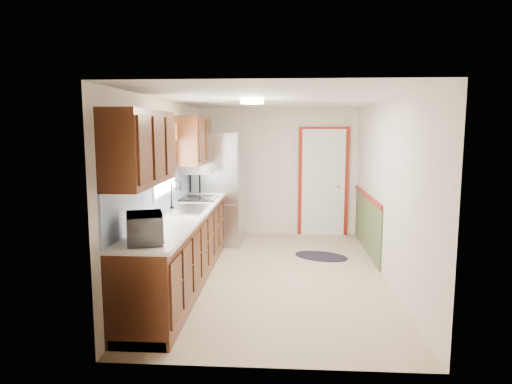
# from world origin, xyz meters

# --- Properties ---
(room_shell) EXTENTS (3.20, 5.20, 2.52)m
(room_shell) POSITION_xyz_m (0.00, 0.00, 1.20)
(room_shell) COLOR tan
(room_shell) RESTS_ON ground
(kitchen_run) EXTENTS (0.63, 4.00, 2.20)m
(kitchen_run) POSITION_xyz_m (-1.24, -0.29, 0.81)
(kitchen_run) COLOR #3E1C0E
(kitchen_run) RESTS_ON ground
(back_wall_trim) EXTENTS (1.12, 2.30, 2.08)m
(back_wall_trim) POSITION_xyz_m (0.99, 2.21, 0.89)
(back_wall_trim) COLOR maroon
(back_wall_trim) RESTS_ON ground
(ceiling_fixture) EXTENTS (0.30, 0.30, 0.06)m
(ceiling_fixture) POSITION_xyz_m (-0.30, -0.20, 2.36)
(ceiling_fixture) COLOR #FFD88C
(ceiling_fixture) RESTS_ON room_shell
(microwave) EXTENTS (0.42, 0.56, 0.33)m
(microwave) POSITION_xyz_m (-1.20, -1.95, 1.11)
(microwave) COLOR white
(microwave) RESTS_ON kitchen_run
(refrigerator) EXTENTS (0.85, 0.83, 1.94)m
(refrigerator) POSITION_xyz_m (-1.02, 1.75, 0.97)
(refrigerator) COLOR #B7B7BC
(refrigerator) RESTS_ON ground
(rug) EXTENTS (1.01, 0.86, 0.01)m
(rug) POSITION_xyz_m (0.71, 0.94, 0.01)
(rug) COLOR black
(rug) RESTS_ON ground
(cooktop) EXTENTS (0.52, 0.63, 0.02)m
(cooktop) POSITION_xyz_m (-1.19, 0.75, 0.95)
(cooktop) COLOR black
(cooktop) RESTS_ON kitchen_run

